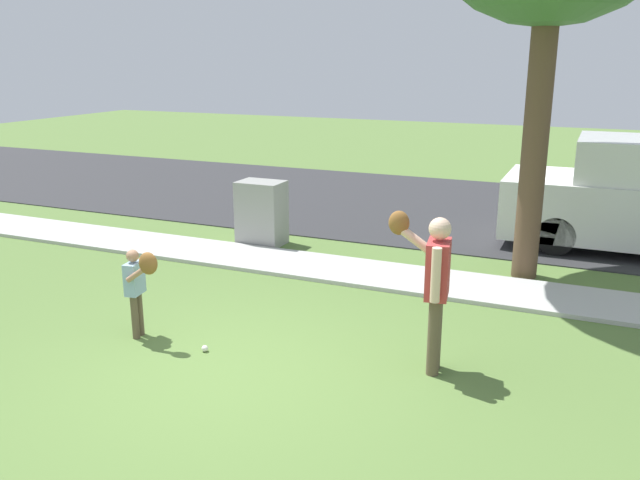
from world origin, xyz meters
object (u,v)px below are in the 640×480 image
(baseball, at_px, (205,348))
(utility_cabinet, at_px, (262,213))
(person_child, at_px, (138,281))
(person_adult, at_px, (433,278))

(baseball, xyz_separation_m, utility_cabinet, (-1.50, 4.15, 0.52))
(person_child, distance_m, utility_cabinet, 4.18)
(person_adult, bearing_deg, baseball, 4.74)
(person_child, relative_size, utility_cabinet, 0.99)
(person_adult, xyz_separation_m, utility_cabinet, (-3.92, 3.57, -0.47))
(person_child, xyz_separation_m, utility_cabinet, (-0.63, 4.13, -0.15))
(person_adult, bearing_deg, utility_cabinet, -51.06)
(person_adult, height_order, person_child, person_adult)
(person_child, distance_m, baseball, 1.11)
(person_child, bearing_deg, baseball, -10.00)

